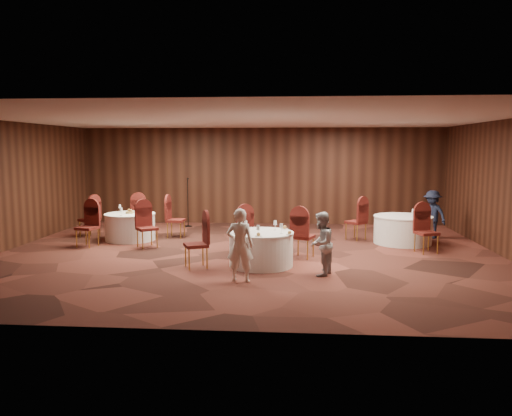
# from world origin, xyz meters

# --- Properties ---
(ground) EXTENTS (12.00, 12.00, 0.00)m
(ground) POSITION_xyz_m (0.00, 0.00, 0.00)
(ground) COLOR black
(ground) RESTS_ON ground
(room_shell) EXTENTS (12.00, 12.00, 12.00)m
(room_shell) POSITION_xyz_m (0.00, 0.00, 1.96)
(room_shell) COLOR silver
(room_shell) RESTS_ON ground
(table_main) EXTENTS (1.40, 1.40, 0.74)m
(table_main) POSITION_xyz_m (0.41, -1.10, 0.38)
(table_main) COLOR silver
(table_main) RESTS_ON ground
(table_left) EXTENTS (1.38, 1.38, 0.74)m
(table_left) POSITION_xyz_m (-3.40, 1.65, 0.38)
(table_left) COLOR silver
(table_left) RESTS_ON ground
(table_right) EXTENTS (1.53, 1.53, 0.74)m
(table_right) POSITION_xyz_m (4.00, 1.74, 0.38)
(table_right) COLOR silver
(table_right) RESTS_ON ground
(chairs_main) EXTENTS (2.95, 2.21, 1.00)m
(chairs_main) POSITION_xyz_m (0.07, -0.49, 0.50)
(chairs_main) COLOR #410F0D
(chairs_main) RESTS_ON ground
(chairs_left) EXTENTS (3.12, 2.93, 1.00)m
(chairs_left) POSITION_xyz_m (-3.47, 1.70, 0.50)
(chairs_left) COLOR #410F0D
(chairs_left) RESTS_ON ground
(chairs_right) EXTENTS (2.19, 2.36, 1.00)m
(chairs_right) POSITION_xyz_m (3.57, 1.38, 0.50)
(chairs_right) COLOR #410F0D
(chairs_right) RESTS_ON ground
(tabletop_main) EXTENTS (1.16, 1.12, 0.22)m
(tabletop_main) POSITION_xyz_m (0.56, -1.21, 0.84)
(tabletop_main) COLOR silver
(tabletop_main) RESTS_ON table_main
(tabletop_left) EXTENTS (0.91, 0.78, 0.22)m
(tabletop_left) POSITION_xyz_m (-3.40, 1.64, 0.82)
(tabletop_left) COLOR silver
(tabletop_left) RESTS_ON table_left
(tabletop_right) EXTENTS (0.08, 0.08, 0.22)m
(tabletop_right) POSITION_xyz_m (4.20, 1.51, 0.90)
(tabletop_right) COLOR silver
(tabletop_right) RESTS_ON table_right
(mic_stand) EXTENTS (0.24, 0.24, 1.58)m
(mic_stand) POSITION_xyz_m (-2.32, 4.14, 0.46)
(mic_stand) COLOR black
(mic_stand) RESTS_ON ground
(woman_a) EXTENTS (0.53, 0.37, 1.41)m
(woman_a) POSITION_xyz_m (0.10, -2.42, 0.70)
(woman_a) COLOR white
(woman_a) RESTS_ON ground
(woman_b) EXTENTS (0.67, 0.75, 1.28)m
(woman_b) POSITION_xyz_m (1.66, -1.81, 0.64)
(woman_b) COLOR #ABACB0
(woman_b) RESTS_ON ground
(man_c) EXTENTS (0.94, 0.99, 1.35)m
(man_c) POSITION_xyz_m (4.99, 2.61, 0.68)
(man_c) COLOR black
(man_c) RESTS_ON ground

